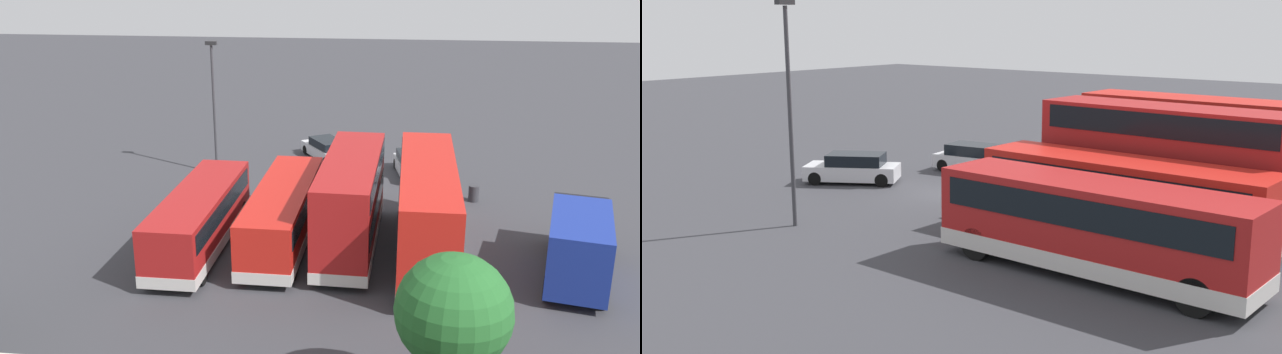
% 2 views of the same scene
% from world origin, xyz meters
% --- Properties ---
extents(ground_plane, '(140.00, 140.00, 0.00)m').
position_xyz_m(ground_plane, '(0.00, 0.00, 0.00)').
color(ground_plane, '#38383D').
extents(bus_double_decker_near_end, '(2.80, 12.10, 4.55)m').
position_xyz_m(bus_double_decker_near_end, '(-5.25, 10.45, 2.45)').
color(bus_double_decker_near_end, red).
rests_on(bus_double_decker_near_end, ground).
extents(bus_double_decker_second, '(3.00, 10.19, 4.55)m').
position_xyz_m(bus_double_decker_second, '(-1.63, 9.70, 2.45)').
color(bus_double_decker_second, '#A51919').
rests_on(bus_double_decker_second, ground).
extents(bus_single_deck_third, '(2.84, 10.77, 2.95)m').
position_xyz_m(bus_single_deck_third, '(1.70, 9.61, 1.62)').
color(bus_single_deck_third, red).
rests_on(bus_single_deck_third, ground).
extents(bus_single_deck_fourth, '(2.81, 10.45, 2.95)m').
position_xyz_m(bus_single_deck_fourth, '(5.64, 10.65, 1.62)').
color(bus_single_deck_fourth, '#A51919').
rests_on(bus_single_deck_fourth, ground).
extents(box_truck_blue, '(4.17, 7.88, 3.20)m').
position_xyz_m(box_truck_blue, '(-11.89, 11.94, 1.71)').
color(box_truck_blue, navy).
rests_on(box_truck_blue, ground).
extents(car_hatchback_silver, '(3.89, 4.72, 1.43)m').
position_xyz_m(car_hatchback_silver, '(1.01, -5.09, 0.70)').
color(car_hatchback_silver, silver).
rests_on(car_hatchback_silver, ground).
extents(car_small_green, '(2.47, 4.60, 1.43)m').
position_xyz_m(car_small_green, '(-4.81, -2.08, 0.70)').
color(car_small_green, silver).
rests_on(car_small_green, ground).
extents(lamp_post_tall, '(0.70, 0.30, 8.54)m').
position_xyz_m(lamp_post_tall, '(7.79, -1.11, 4.96)').
color(lamp_post_tall, '#38383D').
rests_on(lamp_post_tall, ground).
extents(waste_bin_yellow, '(0.60, 0.60, 0.95)m').
position_xyz_m(waste_bin_yellow, '(-8.31, 2.44, 0.47)').
color(waste_bin_yellow, '#333338').
rests_on(waste_bin_yellow, ground).
extents(tree_midleft, '(3.55, 3.55, 5.70)m').
position_xyz_m(tree_midleft, '(-5.52, 22.88, 3.91)').
color(tree_midleft, '#4C3823').
rests_on(tree_midleft, ground).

